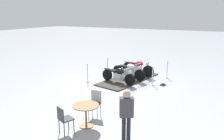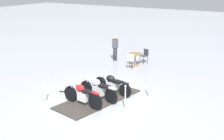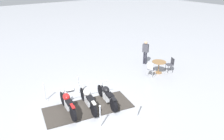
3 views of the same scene
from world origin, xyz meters
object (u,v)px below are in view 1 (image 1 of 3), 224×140
stanchion_right_rear (167,72)px  cafe_chair_near_table (64,118)px  cafe_table (86,110)px  stanchion_left_front (88,75)px  cafe_chair_across_table (95,102)px  info_placard (163,84)px  motorcycle_black (119,75)px  stanchion_left_mid (108,69)px  motorcycle_maroon (138,67)px  stanchion_right_mid (152,79)px  motorcycle_cream (129,71)px  bystander_person (126,112)px

stanchion_right_rear → cafe_chair_near_table: size_ratio=1.09×
cafe_table → stanchion_left_front: bearing=33.4°
cafe_chair_across_table → info_placard: bearing=156.7°
info_placard → stanchion_left_front: bearing=-59.0°
motorcycle_black → stanchion_left_front: size_ratio=2.08×
stanchion_left_mid → cafe_chair_across_table: size_ratio=1.11×
motorcycle_maroon → stanchion_right_mid: motorcycle_maroon is taller
stanchion_right_mid → stanchion_right_rear: 1.76m
motorcycle_black → info_placard: 2.41m
cafe_chair_near_table → stanchion_left_mid: bearing=40.1°
motorcycle_maroon → cafe_table: (-6.67, -0.77, 0.04)m
stanchion_right_rear → cafe_table: bearing=172.9°
motorcycle_cream → cafe_table: 5.80m
motorcycle_cream → stanchion_left_mid: size_ratio=2.01×
motorcycle_cream → stanchion_left_mid: 1.60m
motorcycle_cream → cafe_chair_near_table: 6.51m
info_placard → bystander_person: bystander_person is taller
cafe_chair_across_table → bystander_person: bystander_person is taller
motorcycle_maroon → info_placard: size_ratio=4.90×
cafe_chair_near_table → cafe_chair_across_table: (1.57, -0.17, 0.01)m
motorcycle_cream → cafe_chair_across_table: size_ratio=2.23×
bystander_person → cafe_table: bearing=49.8°
motorcycle_black → stanchion_right_mid: bearing=31.6°
motorcycle_cream → stanchion_left_front: size_ratio=2.12×
stanchion_left_front → cafe_chair_across_table: (-3.49, -2.70, 0.21)m
cafe_table → stanchion_right_rear: bearing=-7.1°
stanchion_left_front → motorcycle_black: bearing=-74.5°
motorcycle_cream → bystander_person: bearing=-56.2°
stanchion_left_front → info_placard: stanchion_left_front is taller
info_placard → motorcycle_cream: bearing=-79.1°
bystander_person → stanchion_left_front: bearing=15.8°
motorcycle_cream → stanchion_right_rear: 2.33m
bystander_person → stanchion_right_rear: bearing=-22.4°
motorcycle_cream → cafe_chair_near_table: motorcycle_cream is taller
stanchion_left_mid → cafe_table: stanchion_left_mid is taller
motorcycle_cream → stanchion_left_front: bearing=-132.5°
bystander_person → stanchion_right_mid: bearing=-17.4°
info_placard → stanchion_left_mid: bearing=-83.9°
motorcycle_maroon → cafe_chair_near_table: 7.45m
cafe_table → cafe_chair_near_table: 0.82m
stanchion_right_mid → bystander_person: bystander_person is taller
stanchion_left_front → cafe_table: 5.16m
motorcycle_black → bystander_person: size_ratio=1.28×
motorcycle_cream → cafe_chair_across_table: motorcycle_cream is taller
stanchion_left_mid → stanchion_right_rear: size_ratio=1.07×
stanchion_right_rear → bystander_person: 7.57m
cafe_chair_across_table → cafe_chair_near_table: bearing=-15.9°
stanchion_right_mid → info_placard: bearing=-59.9°
stanchion_left_front → stanchion_left_mid: stanchion_left_mid is taller
stanchion_left_mid → motorcycle_black: bearing=-132.3°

